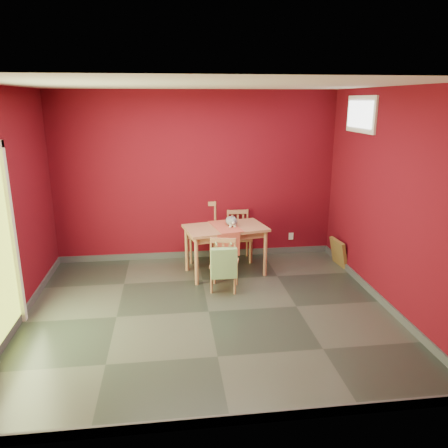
{
  "coord_description": "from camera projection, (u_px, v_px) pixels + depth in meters",
  "views": [
    {
      "loc": [
        -0.43,
        -4.91,
        2.54
      ],
      "look_at": [
        0.25,
        0.45,
        1.0
      ],
      "focal_mm": 35.0,
      "sensor_mm": 36.0,
      "label": 1
    }
  ],
  "objects": [
    {
      "name": "ground",
      "position": [
        209.0,
        312.0,
        5.44
      ],
      "size": [
        4.5,
        4.5,
        0.0
      ],
      "primitive_type": "plane",
      "color": "#2D342D",
      "rests_on": "ground"
    },
    {
      "name": "room_shell",
      "position": [
        209.0,
        308.0,
        5.42
      ],
      "size": [
        4.5,
        4.5,
        4.5
      ],
      "color": "#5A0914",
      "rests_on": "ground"
    },
    {
      "name": "window",
      "position": [
        361.0,
        114.0,
        6.02
      ],
      "size": [
        0.05,
        0.9,
        0.5
      ],
      "color": "white",
      "rests_on": "room_shell"
    },
    {
      "name": "outlet_plate",
      "position": [
        291.0,
        236.0,
        7.45
      ],
      "size": [
        0.08,
        0.02,
        0.12
      ],
      "primitive_type": "cube",
      "color": "silver",
      "rests_on": "room_shell"
    },
    {
      "name": "dining_table",
      "position": [
        225.0,
        233.0,
        6.48
      ],
      "size": [
        1.29,
        0.9,
        0.73
      ],
      "color": "#AE7451",
      "rests_on": "ground"
    },
    {
      "name": "table_runner",
      "position": [
        226.0,
        233.0,
        6.36
      ],
      "size": [
        0.47,
        0.76,
        0.36
      ],
      "color": "#BD4B38",
      "rests_on": "dining_table"
    },
    {
      "name": "chair_far_left",
      "position": [
        203.0,
        231.0,
        7.11
      ],
      "size": [
        0.5,
        0.5,
        0.95
      ],
      "color": "#AE7451",
      "rests_on": "ground"
    },
    {
      "name": "chair_far_right",
      "position": [
        239.0,
        235.0,
        7.11
      ],
      "size": [
        0.38,
        0.38,
        0.81
      ],
      "color": "#AE7451",
      "rests_on": "ground"
    },
    {
      "name": "chair_near",
      "position": [
        224.0,
        262.0,
        5.95
      ],
      "size": [
        0.45,
        0.45,
        0.8
      ],
      "color": "#AE7451",
      "rests_on": "ground"
    },
    {
      "name": "tote_bag",
      "position": [
        224.0,
        263.0,
        5.74
      ],
      "size": [
        0.34,
        0.2,
        0.48
      ],
      "color": "#7DAB6D",
      "rests_on": "chair_near"
    },
    {
      "name": "cat",
      "position": [
        231.0,
        219.0,
        6.51
      ],
      "size": [
        0.19,
        0.36,
        0.18
      ],
      "primitive_type": null,
      "rotation": [
        0.0,
        0.0,
        -0.0
      ],
      "color": "slate",
      "rests_on": "table_runner"
    },
    {
      "name": "picture_frame",
      "position": [
        339.0,
        253.0,
        6.9
      ],
      "size": [
        0.18,
        0.44,
        0.43
      ],
      "color": "brown",
      "rests_on": "ground"
    }
  ]
}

